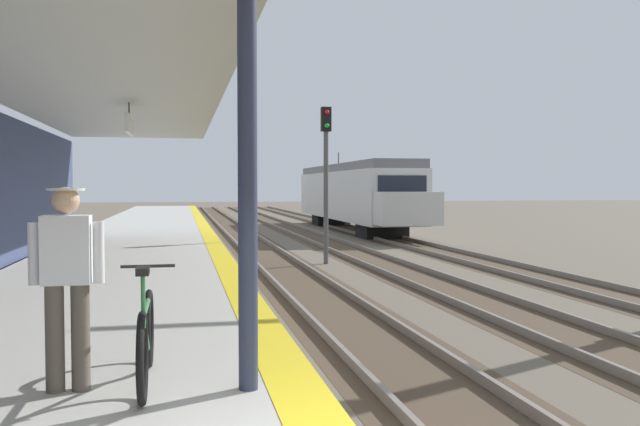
{
  "coord_description": "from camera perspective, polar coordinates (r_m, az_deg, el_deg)",
  "views": [
    {
      "loc": [
        -1.18,
        -3.51,
        2.57
      ],
      "look_at": [
        1.25,
        8.21,
        2.1
      ],
      "focal_mm": 37.58,
      "sensor_mm": 36.0,
      "label": 1
    }
  ],
  "objects": [
    {
      "name": "bicycle_beside_commuter",
      "position": [
        5.93,
        -14.6,
        -10.3
      ],
      "size": [
        0.48,
        1.82,
        1.04
      ],
      "color": "black",
      "rests_on": "station_platform"
    },
    {
      "name": "track_pair_nearest_platform",
      "position": [
        23.85,
        -4.26,
        -3.82
      ],
      "size": [
        2.34,
        120.0,
        0.16
      ],
      "color": "#4C3D2D",
      "rests_on": "ground"
    },
    {
      "name": "track_pair_far_side",
      "position": [
        25.63,
        11.02,
        -3.43
      ],
      "size": [
        2.34,
        120.0,
        0.16
      ],
      "color": "#4C3D2D",
      "rests_on": "ground"
    },
    {
      "name": "commuter_person",
      "position": [
        5.84,
        -20.75,
        -5.1
      ],
      "size": [
        0.59,
        0.3,
        1.67
      ],
      "color": "brown",
      "rests_on": "station_platform"
    },
    {
      "name": "approaching_train",
      "position": [
        39.02,
        2.94,
        1.67
      ],
      "size": [
        2.93,
        19.6,
        4.76
      ],
      "color": "silver",
      "rests_on": "ground"
    },
    {
      "name": "station_platform",
      "position": [
        19.67,
        -15.54,
        -4.02
      ],
      "size": [
        5.0,
        80.0,
        0.91
      ],
      "color": "#B7B5AD",
      "rests_on": "ground"
    },
    {
      "name": "rail_signal_post",
      "position": [
        22.21,
        0.52,
        3.86
      ],
      "size": [
        0.32,
        0.34,
        5.2
      ],
      "color": "#4C4C4C",
      "rests_on": "ground"
    },
    {
      "name": "track_pair_middle",
      "position": [
        24.52,
        3.66,
        -3.65
      ],
      "size": [
        2.34,
        120.0,
        0.16
      ],
      "color": "#4C3D2D",
      "rests_on": "ground"
    }
  ]
}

